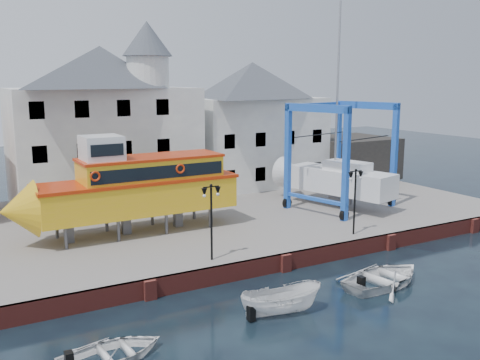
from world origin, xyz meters
TOP-DOWN VIEW (x-y plane):
  - ground at (0.00, 0.00)m, footprint 140.00×140.00m
  - hardstanding at (0.00, 11.00)m, footprint 44.00×22.00m
  - quay_wall at (-0.00, 0.10)m, footprint 44.00×0.47m
  - building_white_main at (-4.87, 18.39)m, footprint 14.00×8.30m
  - building_white_right at (9.00, 19.00)m, footprint 12.00×8.00m
  - shed_dark at (19.00, 17.00)m, footprint 8.00×7.00m
  - lamp_post_left at (-4.00, 1.20)m, footprint 1.12×0.32m
  - lamp_post_right at (6.00, 1.20)m, footprint 1.12×0.32m
  - tour_boat at (-6.51, 8.26)m, footprint 14.56×3.73m
  - travel_lift at (9.80, 8.31)m, footprint 8.31×10.42m
  - motorboat_a at (-3.29, -4.55)m, footprint 4.14×2.25m
  - motorboat_b at (3.43, -4.22)m, footprint 5.66×4.40m
  - motorboat_d at (-11.26, -4.82)m, footprint 4.26×3.19m

SIDE VIEW (x-z plane):
  - ground at x=0.00m, z-range 0.00..0.00m
  - motorboat_a at x=-3.29m, z-range -0.76..0.76m
  - motorboat_b at x=3.43m, z-range -0.54..0.54m
  - motorboat_d at x=-11.26m, z-range -0.42..0.42m
  - hardstanding at x=0.00m, z-range 0.00..1.00m
  - quay_wall at x=0.00m, z-range 0.00..1.00m
  - shed_dark at x=19.00m, z-range 1.00..5.00m
  - travel_lift at x=9.80m, z-range -4.09..11.17m
  - tour_boat at x=-6.51m, z-range 0.82..7.14m
  - lamp_post_left at x=-4.00m, z-range 2.07..6.27m
  - lamp_post_right at x=6.00m, z-range 2.07..6.27m
  - building_white_right at x=9.00m, z-range 1.00..12.20m
  - building_white_main at x=-4.87m, z-range 0.34..14.34m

